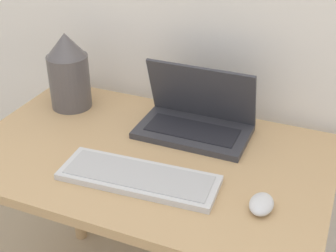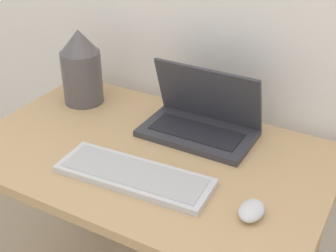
{
  "view_description": "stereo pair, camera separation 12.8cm",
  "coord_description": "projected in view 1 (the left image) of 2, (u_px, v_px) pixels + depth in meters",
  "views": [
    {
      "loc": [
        0.5,
        -0.71,
        1.51
      ],
      "look_at": [
        0.06,
        0.34,
        0.84
      ],
      "focal_mm": 50.0,
      "sensor_mm": 36.0,
      "label": 1
    },
    {
      "loc": [
        0.62,
        -0.65,
        1.51
      ],
      "look_at": [
        0.06,
        0.34,
        0.84
      ],
      "focal_mm": 50.0,
      "sensor_mm": 36.0,
      "label": 2
    }
  ],
  "objects": [
    {
      "name": "keyboard",
      "position": [
        139.0,
        177.0,
        1.26
      ],
      "size": [
        0.44,
        0.17,
        0.02
      ],
      "color": "silver",
      "rests_on": "desk"
    },
    {
      "name": "mouse",
      "position": [
        261.0,
        204.0,
        1.15
      ],
      "size": [
        0.06,
        0.09,
        0.03
      ],
      "color": "silver",
      "rests_on": "desk"
    },
    {
      "name": "laptop",
      "position": [
        196.0,
        118.0,
        1.47
      ],
      "size": [
        0.35,
        0.21,
        0.21
      ],
      "color": "#333338",
      "rests_on": "desk"
    },
    {
      "name": "desk",
      "position": [
        148.0,
        183.0,
        1.43
      ],
      "size": [
        1.06,
        0.66,
        0.74
      ],
      "color": "tan",
      "rests_on": "ground_plane"
    },
    {
      "name": "vase",
      "position": [
        68.0,
        72.0,
        1.58
      ],
      "size": [
        0.14,
        0.14,
        0.26
      ],
      "color": "#514C4C",
      "rests_on": "desk"
    }
  ]
}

